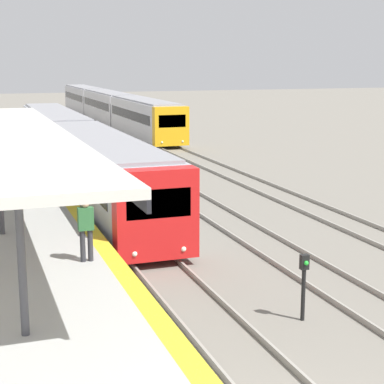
# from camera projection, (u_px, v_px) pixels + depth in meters

# --- Properties ---
(person_on_platform) EXTENTS (0.40, 0.22, 1.66)m
(person_on_platform) POSITION_uv_depth(u_px,v_px,m) (86.00, 226.00, 16.69)
(person_on_platform) COLOR #2D2D33
(person_on_platform) RESTS_ON station_platform
(train_near) EXTENTS (2.54, 29.91, 3.13)m
(train_near) POSITION_uv_depth(u_px,v_px,m) (76.00, 149.00, 32.63)
(train_near) COLOR red
(train_near) RESTS_ON ground_plane
(train_far) EXTENTS (2.54, 41.83, 3.11)m
(train_far) POSITION_uv_depth(u_px,v_px,m) (109.00, 106.00, 63.82)
(train_far) COLOR gold
(train_far) RESTS_ON ground_plane
(signal_post_near) EXTENTS (0.20, 0.21, 1.64)m
(signal_post_near) POSITION_uv_depth(u_px,v_px,m) (304.00, 280.00, 15.21)
(signal_post_near) COLOR black
(signal_post_near) RESTS_ON ground_plane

